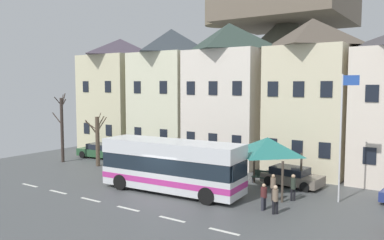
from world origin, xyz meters
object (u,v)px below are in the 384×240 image
object	(u,v)px
bus_shelter	(267,146)
bare_tree_01	(62,128)
townhouse_00	(121,94)
townhouse_03	(311,97)
public_bench	(265,177)
flagpole	(342,129)
transit_bus	(172,166)
townhouse_02	(229,94)
hilltop_castle	(285,69)
pedestrian_02	(293,185)
pedestrian_00	(273,187)
parked_car_00	(292,177)
pedestrian_03	(264,196)
parked_car_03	(149,160)
pedestrian_01	(275,198)
townhouse_01	(172,93)
parked_car_02	(101,151)
bare_tree_00	(97,140)

from	to	relation	value
bus_shelter	bare_tree_01	world-z (taller)	bare_tree_01
townhouse_00	bus_shelter	world-z (taller)	townhouse_00
townhouse_00	townhouse_03	distance (m)	20.47
public_bench	flagpole	world-z (taller)	flagpole
transit_bus	townhouse_03	bearing A→B (deg)	58.82
townhouse_02	hilltop_castle	xyz separation A→B (m)	(-2.17, 19.20, 2.86)
townhouse_00	bare_tree_01	world-z (taller)	townhouse_00
pedestrian_02	townhouse_03	bearing A→B (deg)	100.95
pedestrian_00	flagpole	size ratio (longest dim) A/B	0.22
parked_car_00	flagpole	size ratio (longest dim) A/B	0.55
townhouse_03	pedestrian_02	world-z (taller)	townhouse_03
public_bench	bare_tree_01	xyz separation A→B (m)	(-17.94, -2.75, 2.55)
pedestrian_03	public_bench	world-z (taller)	pedestrian_03
parked_car_03	pedestrian_03	size ratio (longest dim) A/B	2.77
pedestrian_00	pedestrian_01	distance (m)	2.27
pedestrian_01	townhouse_01	bearing A→B (deg)	143.51
parked_car_02	pedestrian_03	xyz separation A→B (m)	(18.84, -5.84, 0.11)
parked_car_03	transit_bus	bearing A→B (deg)	-36.92
townhouse_00	parked_car_00	size ratio (longest dim) A/B	2.90
townhouse_03	pedestrian_03	bearing A→B (deg)	-85.58
pedestrian_03	pedestrian_00	bearing A→B (deg)	96.04
townhouse_00	transit_bus	world-z (taller)	townhouse_00
pedestrian_03	transit_bus	bearing A→B (deg)	179.21
townhouse_01	pedestrian_01	xyz separation A→B (m)	(15.15, -11.20, -5.21)
bare_tree_01	flagpole	bearing A→B (deg)	2.90
bus_shelter	pedestrian_03	size ratio (longest dim) A/B	2.48
bus_shelter	pedestrian_02	distance (m)	3.04
parked_car_03	flagpole	xyz separation A→B (m)	(15.37, -1.29, 3.60)
parked_car_00	parked_car_03	world-z (taller)	parked_car_03
parked_car_03	bus_shelter	bearing A→B (deg)	-5.21
townhouse_01	pedestrian_01	world-z (taller)	townhouse_01
parked_car_03	parked_car_00	bearing A→B (deg)	6.42
parked_car_03	pedestrian_03	xyz separation A→B (m)	(12.28, -5.04, 0.11)
townhouse_00	pedestrian_03	xyz separation A→B (m)	(21.28, -11.12, -5.06)
parked_car_00	pedestrian_02	xyz separation A→B (m)	(1.25, -3.29, 0.30)
townhouse_00	parked_car_03	size ratio (longest dim) A/B	2.90
bare_tree_00	bus_shelter	bearing A→B (deg)	1.72
townhouse_01	bus_shelter	xyz separation A→B (m)	(13.05, -7.39, -3.13)
pedestrian_01	pedestrian_02	xyz separation A→B (m)	(-0.04, 2.82, 0.08)
public_bench	bare_tree_01	distance (m)	18.33
parked_car_02	bare_tree_01	bearing A→B (deg)	61.58
townhouse_03	public_bench	distance (m)	7.65
pedestrian_01	public_bench	size ratio (longest dim) A/B	0.87
townhouse_00	pedestrian_00	xyz separation A→B (m)	(21.09, -9.35, -4.96)
pedestrian_01	bare_tree_01	xyz separation A→B (m)	(-20.93, 2.85, 2.19)
townhouse_00	parked_car_02	bearing A→B (deg)	-65.19
hilltop_castle	transit_bus	world-z (taller)	hilltop_castle
parked_car_03	pedestrian_00	size ratio (longest dim) A/B	2.51
townhouse_00	hilltop_castle	distance (m)	21.80
townhouse_01	bus_shelter	distance (m)	15.32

